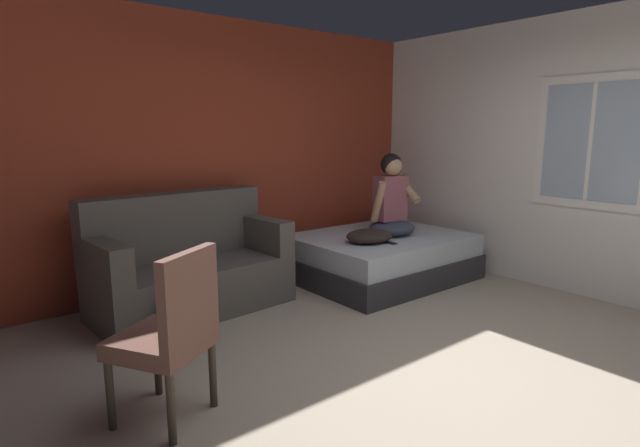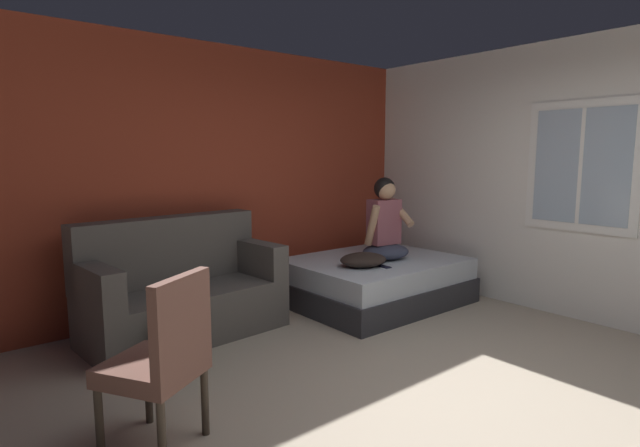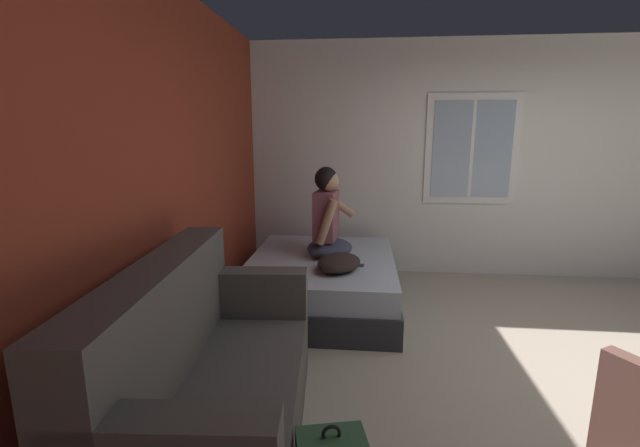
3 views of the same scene
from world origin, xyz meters
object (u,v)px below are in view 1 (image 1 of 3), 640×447
object	(u,v)px
couch	(188,267)
backpack	(183,319)
bed	(381,257)
throw_pillow	(369,236)
person_seated	(391,202)
side_chair	(171,330)
cell_phone	(390,243)

from	to	relation	value
couch	backpack	world-z (taller)	couch
bed	couch	world-z (taller)	couch
throw_pillow	person_seated	bearing A→B (deg)	16.63
side_chair	backpack	world-z (taller)	side_chair
side_chair	throw_pillow	world-z (taller)	side_chair
bed	couch	bearing A→B (deg)	168.66
person_seated	throw_pillow	world-z (taller)	person_seated
bed	cell_phone	world-z (taller)	cell_phone
backpack	side_chair	bearing A→B (deg)	-116.07
backpack	person_seated	bearing A→B (deg)	4.97
bed	person_seated	xyz separation A→B (m)	(0.09, -0.05, 0.60)
cell_phone	couch	bearing A→B (deg)	-18.28
throw_pillow	couch	bearing A→B (deg)	160.31
person_seated	backpack	distance (m)	2.57
couch	throw_pillow	size ratio (longest dim) A/B	3.66
cell_phone	side_chair	bearing A→B (deg)	22.26
side_chair	person_seated	distance (m)	3.17
backpack	cell_phone	bearing A→B (deg)	-1.80
couch	throw_pillow	distance (m)	1.78
couch	throw_pillow	world-z (taller)	couch
person_seated	cell_phone	xyz separation A→B (m)	(-0.31, -0.28, -0.35)
bed	person_seated	bearing A→B (deg)	-31.63
side_chair	cell_phone	distance (m)	2.77
couch	backpack	xyz separation A→B (m)	(-0.36, -0.68, -0.20)
bed	cell_phone	bearing A→B (deg)	-122.86
bed	throw_pillow	xyz separation A→B (m)	(-0.37, -0.19, 0.31)
side_chair	cell_phone	world-z (taller)	side_chair
side_chair	person_seated	world-z (taller)	person_seated
bed	cell_phone	size ratio (longest dim) A/B	12.48
throw_pillow	cell_phone	xyz separation A→B (m)	(0.15, -0.15, -0.07)
throw_pillow	cell_phone	bearing A→B (deg)	-45.13
bed	side_chair	xyz separation A→B (m)	(-2.85, -1.20, 0.30)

